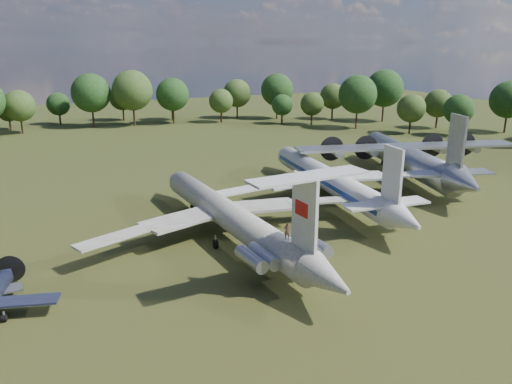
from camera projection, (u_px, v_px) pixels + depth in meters
name	position (u px, v px, depth m)	size (l,w,h in m)	color
ground	(195.00, 244.00, 56.83)	(300.00, 300.00, 0.00)	#213A13
il62_airliner	(230.00, 221.00, 57.53)	(34.81, 45.26, 4.44)	silver
tu104_jet	(329.00, 184.00, 72.44)	(34.28, 45.71, 4.57)	silver
an12_transport	(408.00, 163.00, 82.97)	(37.36, 41.76, 5.49)	#929599
person_on_il62	(287.00, 231.00, 46.19)	(0.61, 0.40, 1.66)	brown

